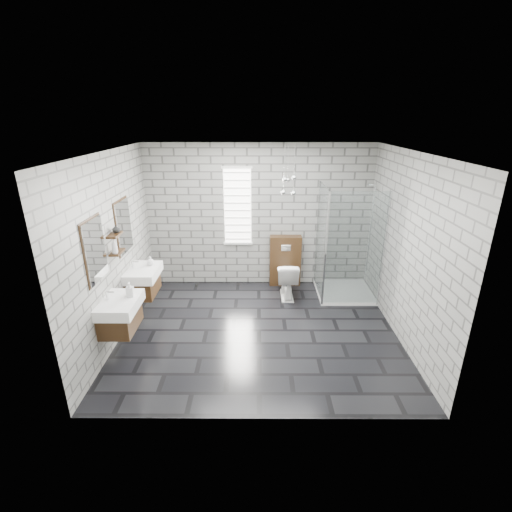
{
  "coord_description": "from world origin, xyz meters",
  "views": [
    {
      "loc": [
        -0.03,
        -4.99,
        3.15
      ],
      "look_at": [
        -0.05,
        0.35,
        1.11
      ],
      "focal_mm": 26.0,
      "sensor_mm": 36.0,
      "label": 1
    }
  ],
  "objects_px": {
    "shower_enclosure": "(342,271)",
    "vanity_right": "(141,274)",
    "cistern_panel": "(285,261)",
    "toilet": "(287,279)",
    "vanity_left": "(117,306)"
  },
  "relations": [
    {
      "from": "vanity_right",
      "to": "toilet",
      "type": "xyz_separation_m",
      "value": [
        2.42,
        0.71,
        -0.42
      ]
    },
    {
      "from": "vanity_left",
      "to": "cistern_panel",
      "type": "relative_size",
      "value": 1.57
    },
    {
      "from": "shower_enclosure",
      "to": "toilet",
      "type": "relative_size",
      "value": 2.98
    },
    {
      "from": "vanity_right",
      "to": "shower_enclosure",
      "type": "relative_size",
      "value": 0.77
    },
    {
      "from": "cistern_panel",
      "to": "shower_enclosure",
      "type": "relative_size",
      "value": 0.49
    },
    {
      "from": "shower_enclosure",
      "to": "vanity_right",
      "type": "bearing_deg",
      "value": -168.17
    },
    {
      "from": "vanity_left",
      "to": "vanity_right",
      "type": "height_order",
      "value": "same"
    },
    {
      "from": "vanity_left",
      "to": "toilet",
      "type": "height_order",
      "value": "vanity_left"
    },
    {
      "from": "cistern_panel",
      "to": "toilet",
      "type": "height_order",
      "value": "cistern_panel"
    },
    {
      "from": "shower_enclosure",
      "to": "toilet",
      "type": "height_order",
      "value": "shower_enclosure"
    },
    {
      "from": "cistern_panel",
      "to": "shower_enclosure",
      "type": "distance_m",
      "value": 1.12
    },
    {
      "from": "vanity_right",
      "to": "cistern_panel",
      "type": "relative_size",
      "value": 1.57
    },
    {
      "from": "cistern_panel",
      "to": "toilet",
      "type": "bearing_deg",
      "value": -90.0
    },
    {
      "from": "vanity_right",
      "to": "shower_enclosure",
      "type": "xyz_separation_m",
      "value": [
        3.41,
        0.71,
        -0.25
      ]
    },
    {
      "from": "vanity_left",
      "to": "shower_enclosure",
      "type": "relative_size",
      "value": 0.77
    }
  ]
}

